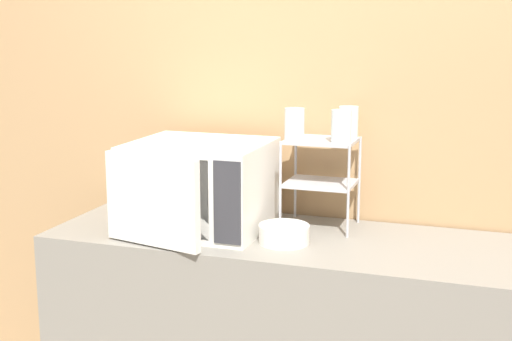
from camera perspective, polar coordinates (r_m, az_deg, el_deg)
name	(u,v)px	position (r m, az deg, el deg)	size (l,w,h in m)	color
wall_back	(347,124)	(2.77, 7.31, 3.67)	(8.00, 0.06, 2.60)	tan
microwave	(198,186)	(2.62, -4.66, -1.24)	(0.49, 0.54, 0.32)	silver
dish_rack	(321,164)	(2.63, 5.22, 0.50)	(0.26, 0.21, 0.33)	#B2B2B7
glass_front_left	(294,124)	(2.57, 3.09, 3.71)	(0.07, 0.07, 0.12)	silver
glass_back_right	(348,122)	(2.65, 7.40, 3.86)	(0.07, 0.07, 0.12)	silver
glass_front_right	(341,126)	(2.53, 6.84, 3.52)	(0.07, 0.07, 0.12)	silver
bowl	(284,234)	(2.48, 2.26, -5.12)	(0.18, 0.18, 0.06)	silver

